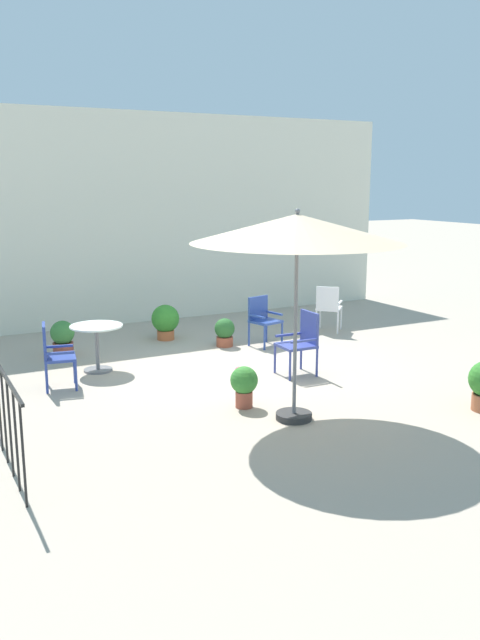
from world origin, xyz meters
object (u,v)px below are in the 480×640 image
(patio_umbrella_0, at_px, (297,230))
(potted_plant_2, at_px, (63,338))
(cafe_table_0, at_px, (97,339))
(patio_chair_2, at_px, (263,317))
(potted_plant_0, at_px, (165,321))
(patio_chair_1, at_px, (301,339))
(potted_plant_4, at_px, (244,383))
(potted_plant_3, at_px, (225,332))
(patio_chair_0, at_px, (54,352))
(patio_chair_3, at_px, (328,305))

(patio_umbrella_0, distance_m, potted_plant_2, 5.03)
(cafe_table_0, bearing_deg, patio_chair_2, 4.63)
(patio_umbrella_0, xyz_separation_m, potted_plant_0, (0.13, 4.58, -1.93))
(patio_umbrella_0, relative_size, potted_plant_0, 3.95)
(patio_chair_1, distance_m, potted_plant_4, 1.73)
(cafe_table_0, xyz_separation_m, potted_plant_3, (2.39, 0.49, -0.24))
(patio_umbrella_0, relative_size, potted_plant_4, 4.70)
(patio_umbrella_0, bearing_deg, potted_plant_4, 116.51)
(patio_chair_0, bearing_deg, potted_plant_4, -43.95)
(potted_plant_0, bearing_deg, patio_chair_0, -140.22)
(patio_umbrella_0, xyz_separation_m, potted_plant_3, (0.86, 3.64, -2.02))
(patio_chair_0, bearing_deg, potted_plant_2, 73.60)
(potted_plant_3, distance_m, potted_plant_4, 3.20)
(patio_chair_2, bearing_deg, potted_plant_4, -123.57)
(patio_umbrella_0, xyz_separation_m, patio_chair_3, (3.10, 3.73, -1.77))
(patio_chair_3, distance_m, potted_plant_0, 3.10)
(potted_plant_0, height_order, potted_plant_2, potted_plant_0)
(potted_plant_2, bearing_deg, patio_chair_0, -106.40)
(potted_plant_2, relative_size, potted_plant_4, 1.11)
(potted_plant_4, bearing_deg, patio_umbrella_0, -63.49)
(patio_chair_0, bearing_deg, patio_chair_2, 12.40)
(patio_chair_0, xyz_separation_m, patio_chair_2, (3.78, 0.83, -0.02))
(patio_chair_3, xyz_separation_m, potted_plant_3, (-2.25, -0.09, -0.26))
(potted_plant_0, xyz_separation_m, potted_plant_2, (-1.92, -0.31, -0.04))
(patio_chair_0, height_order, potted_plant_2, patio_chair_0)
(patio_umbrella_0, relative_size, cafe_table_0, 3.20)
(patio_chair_3, xyz_separation_m, potted_plant_2, (-4.90, 0.54, -0.20))
(patio_chair_3, bearing_deg, cafe_table_0, -172.89)
(patio_chair_1, xyz_separation_m, potted_plant_4, (-1.45, -0.92, -0.22))
(patio_chair_2, relative_size, potted_plant_4, 1.60)
(potted_plant_3, height_order, potted_plant_4, potted_plant_4)
(patio_chair_1, bearing_deg, potted_plant_0, 108.27)
(patio_chair_1, xyz_separation_m, potted_plant_3, (-0.26, 2.05, -0.27))
(potted_plant_4, bearing_deg, potted_plant_0, 83.33)
(patio_chair_0, distance_m, patio_chair_3, 5.53)
(patio_umbrella_0, bearing_deg, cafe_table_0, 115.94)
(patio_chair_3, bearing_deg, potted_plant_4, -138.29)
(patio_chair_3, bearing_deg, potted_plant_0, 163.99)
(patio_chair_2, xyz_separation_m, potted_plant_3, (-0.62, 0.24, -0.24))
(potted_plant_0, bearing_deg, patio_chair_3, -16.01)
(patio_chair_0, bearing_deg, potted_plant_0, 39.78)
(cafe_table_0, xyz_separation_m, potted_plant_2, (-0.27, 1.12, -0.19))
(patio_umbrella_0, relative_size, patio_chair_2, 2.95)
(cafe_table_0, relative_size, patio_chair_2, 0.92)
(potted_plant_0, height_order, potted_plant_3, potted_plant_0)
(cafe_table_0, xyz_separation_m, patio_chair_1, (2.65, -1.57, 0.04))
(patio_chair_2, xyz_separation_m, potted_plant_0, (-1.35, 1.19, -0.15))
(potted_plant_2, bearing_deg, patio_chair_3, -6.28)
(patio_chair_1, relative_size, potted_plant_2, 1.59)
(patio_chair_0, bearing_deg, patio_chair_3, 12.17)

